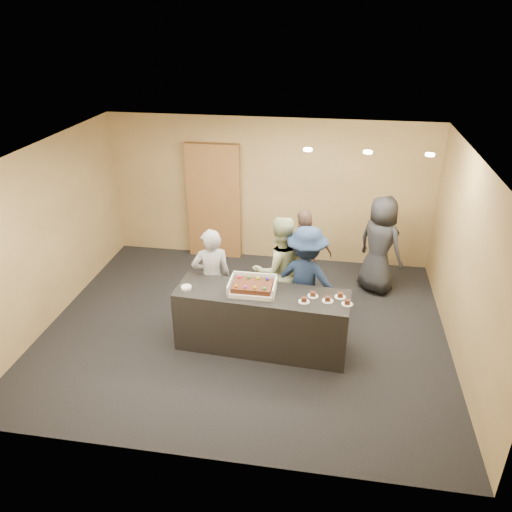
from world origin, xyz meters
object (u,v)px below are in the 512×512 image
Objects in this scene: person_server_grey at (212,279)px; person_sage_man at (279,270)px; storage_cabinet at (214,202)px; plate_stack at (186,287)px; person_navy_man at (306,280)px; person_dark_suit at (380,245)px; cake_box at (253,288)px; serving_counter at (262,320)px; sheet_cake at (252,286)px; person_brown_extra at (304,257)px.

person_sage_man is (0.97, 0.33, 0.06)m from person_server_grey.
storage_cabinet reaches higher than person_server_grey.
person_sage_man is at bearing 34.70° from plate_stack.
person_navy_man is 0.98× the size of person_dark_suit.
cake_box is 0.37× the size of person_sage_man.
cake_box is 2.66m from person_dark_suit.
storage_cabinet is 2.45m from person_server_grey.
storage_cabinet is at bearing -79.42° from person_sage_man.
person_sage_man is at bearing 82.72° from serving_counter.
storage_cabinet reaches higher than sheet_cake.
sheet_cake is 0.92m from person_navy_man.
person_sage_man reaches higher than cake_box.
person_navy_man is at bearing 38.94° from cake_box.
person_navy_man is at bearing 21.59° from plate_stack.
person_navy_man is (1.62, 0.64, -0.09)m from plate_stack.
plate_stack is at bearing 17.99° from person_brown_extra.
person_brown_extra is at bearing 74.09° from serving_counter.
person_server_grey is 0.99× the size of person_brown_extra.
person_server_grey is at bearing 65.05° from plate_stack.
cake_box is 1.47m from person_brown_extra.
storage_cabinet reaches higher than person_navy_man.
serving_counter is at bearing -64.42° from storage_cabinet.
person_sage_man is 1.06× the size of person_brown_extra.
plate_stack is at bearing 9.05° from person_sage_man.
person_dark_suit is (1.22, 0.59, 0.04)m from person_brown_extra.
person_dark_suit is (1.70, 1.95, 0.40)m from serving_counter.
storage_cabinet is 1.33× the size of person_navy_man.
person_sage_man is (1.50, -2.04, -0.25)m from storage_cabinet.
storage_cabinet is 1.31× the size of person_dark_suit.
sheet_cake is 0.93m from plate_stack.
person_sage_man reaches higher than person_navy_man.
person_server_grey is at bearing 19.65° from person_navy_man.
sheet_cake is 0.34× the size of person_server_grey.
cake_box is 0.37× the size of person_dark_suit.
plate_stack is at bearing -176.54° from sheet_cake.
storage_cabinet is 15.24× the size of plate_stack.
person_dark_suit is (2.52, 1.50, 0.05)m from person_server_grey.
storage_cabinet is 2.90m from plate_stack.
cake_box reaches higher than plate_stack.
person_sage_man is at bearing -10.94° from person_navy_man.
storage_cabinet is at bearing 119.03° from serving_counter.
person_dark_suit reaches higher than person_brown_extra.
serving_counter is 1.08× the size of storage_cabinet.
person_sage_man is (0.15, 0.78, 0.41)m from serving_counter.
plate_stack is at bearing 45.30° from person_server_grey.
person_sage_man is at bearing 69.64° from cake_box.
sheet_cake is 0.32× the size of person_dark_suit.
cake_box is at bearing 40.76° from person_brown_extra.
storage_cabinet is 2.55m from person_sage_man.
person_navy_man is (0.56, 0.58, 0.38)m from serving_counter.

